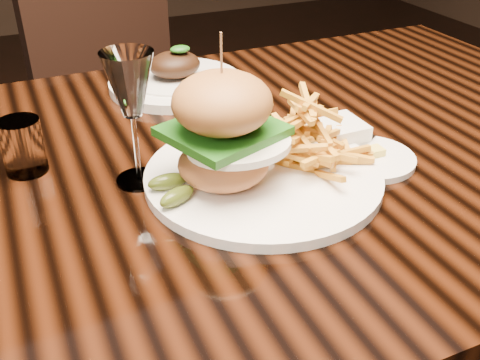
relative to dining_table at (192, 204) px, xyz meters
name	(u,v)px	position (x,y,z in m)	size (l,w,h in m)	color
dining_table	(192,204)	(0.00, 0.00, 0.00)	(1.60, 0.90, 0.75)	black
burger_plate	(263,142)	(0.08, -0.09, 0.14)	(0.34, 0.34, 0.22)	white
side_saucer	(369,158)	(0.25, -0.11, 0.08)	(0.14, 0.14, 0.02)	white
ramekin	(338,133)	(0.24, -0.03, 0.09)	(0.08, 0.08, 0.04)	white
wine_glass	(130,89)	(-0.08, -0.02, 0.21)	(0.07, 0.07, 0.19)	white
water_tumbler	(23,146)	(-0.23, 0.07, 0.12)	(0.06, 0.06, 0.08)	white
far_dish	(176,80)	(0.07, 0.29, 0.09)	(0.26, 0.26, 0.09)	white
chair_far	(123,85)	(0.09, 0.89, -0.13)	(0.56, 0.57, 0.95)	black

